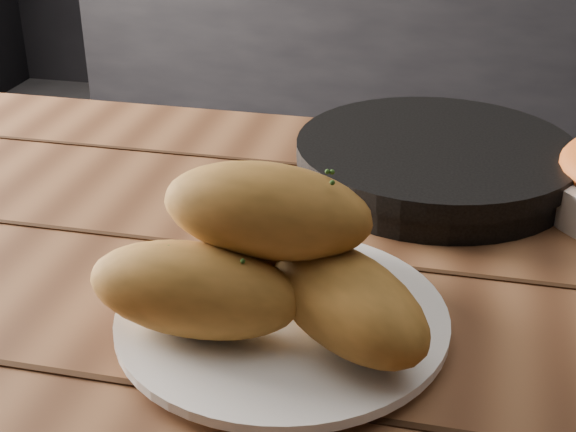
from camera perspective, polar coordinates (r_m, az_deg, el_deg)
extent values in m
cube|color=black|center=(2.95, 14.31, 13.50)|extent=(2.80, 0.60, 0.90)
cube|color=brown|center=(0.64, 9.32, -10.01)|extent=(1.35, 0.91, 0.04)
cylinder|color=white|center=(0.62, -0.41, -7.72)|extent=(0.23, 0.23, 0.01)
cylinder|color=white|center=(0.62, -0.42, -7.11)|extent=(0.25, 0.25, 0.01)
ellipsoid|color=#B87C33|center=(0.58, -6.73, -5.21)|extent=(0.16, 0.08, 0.07)
ellipsoid|color=#B87C33|center=(0.57, 4.08, -6.00)|extent=(0.16, 0.16, 0.07)
ellipsoid|color=#B87C33|center=(0.65, 0.28, -1.47)|extent=(0.11, 0.16, 0.07)
ellipsoid|color=#B87C33|center=(0.57, -1.58, 0.40)|extent=(0.16, 0.08, 0.07)
cylinder|color=black|center=(0.87, 10.38, 3.34)|extent=(0.29, 0.29, 0.03)
cylinder|color=black|center=(0.87, 10.49, 4.55)|extent=(0.30, 0.30, 0.02)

